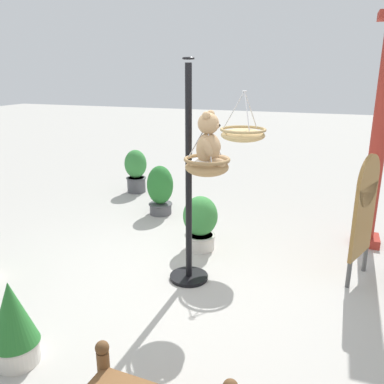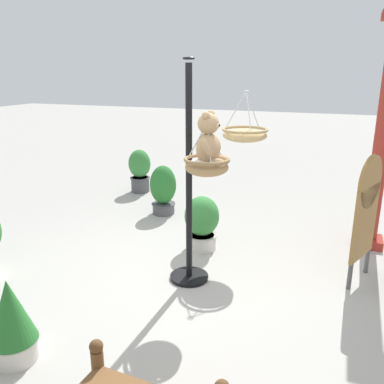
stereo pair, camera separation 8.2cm
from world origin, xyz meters
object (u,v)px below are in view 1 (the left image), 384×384
greenhouse_pillar_left (378,141)px  display_sign_board (365,207)px  potted_plant_tall_leafy (13,323)px  display_pole_central (189,217)px  potted_plant_conical_shrub (136,170)px  hanging_basket_left_high (243,134)px  teddy_bear (210,142)px  hanging_basket_with_teddy (207,165)px  potted_plant_trailing_ivy (200,222)px  potted_plant_flowering_red (160,190)px

greenhouse_pillar_left → display_sign_board: 1.23m
potted_plant_tall_leafy → display_sign_board: bearing=132.3°
display_pole_central → potted_plant_conical_shrub: size_ratio=2.90×
greenhouse_pillar_left → hanging_basket_left_high: bearing=-68.5°
greenhouse_pillar_left → potted_plant_tall_leafy: 4.61m
teddy_bear → hanging_basket_left_high: 1.24m
hanging_basket_with_teddy → potted_plant_conical_shrub: (-3.05, -2.41, -0.95)m
hanging_basket_with_teddy → potted_plant_trailing_ivy: 1.45m
potted_plant_trailing_ivy → display_sign_board: 2.02m
potted_plant_tall_leafy → potted_plant_conical_shrub: potted_plant_conical_shrub is taller
potted_plant_conical_shrub → potted_plant_trailing_ivy: 2.90m
potted_plant_flowering_red → display_sign_board: size_ratio=0.56×
display_pole_central → teddy_bear: 0.93m
teddy_bear → potted_plant_flowering_red: teddy_bear is taller
greenhouse_pillar_left → potted_plant_tall_leafy: greenhouse_pillar_left is taller
hanging_basket_with_teddy → display_sign_board: 1.83m
hanging_basket_with_teddy → potted_plant_conical_shrub: 4.00m
hanging_basket_left_high → potted_plant_tall_leafy: size_ratio=0.86×
display_pole_central → teddy_bear: (0.15, 0.27, 0.87)m
potted_plant_trailing_ivy → display_sign_board: display_sign_board is taller
potted_plant_flowering_red → potted_plant_conical_shrub: 1.39m
hanging_basket_left_high → potted_plant_trailing_ivy: 1.27m
hanging_basket_with_teddy → potted_plant_conical_shrub: hanging_basket_with_teddy is taller
potted_plant_trailing_ivy → potted_plant_flowering_red: bearing=-135.5°
display_pole_central → hanging_basket_with_teddy: (0.15, 0.25, 0.64)m
hanging_basket_with_teddy → greenhouse_pillar_left: greenhouse_pillar_left is taller
hanging_basket_left_high → potted_plant_trailing_ivy: (0.27, -0.47, -1.15)m
display_sign_board → potted_plant_conical_shrub: bearing=-119.5°
teddy_bear → potted_plant_tall_leafy: teddy_bear is taller
display_pole_central → potted_plant_conical_shrub: 3.63m
hanging_basket_with_teddy → teddy_bear: teddy_bear is taller
potted_plant_conical_shrub → potted_plant_trailing_ivy: bearing=44.2°
teddy_bear → potted_plant_trailing_ivy: size_ratio=0.74×
greenhouse_pillar_left → potted_plant_tall_leafy: bearing=-38.8°
hanging_basket_left_high → hanging_basket_with_teddy: bearing=-3.9°
potted_plant_trailing_ivy → teddy_bear: bearing=23.1°
display_pole_central → potted_plant_tall_leafy: bearing=-25.5°
teddy_bear → display_pole_central: bearing=-118.6°
display_pole_central → potted_plant_flowering_red: display_pole_central is taller
hanging_basket_left_high → potted_plant_tall_leafy: hanging_basket_left_high is taller
teddy_bear → potted_plant_tall_leafy: bearing=-34.7°
display_pole_central → hanging_basket_left_high: (-1.08, 0.33, 0.78)m
display_pole_central → greenhouse_pillar_left: greenhouse_pillar_left is taller
potted_plant_conical_shrub → display_sign_board: 4.59m
potted_plant_trailing_ivy → greenhouse_pillar_left: bearing=113.4°
hanging_basket_left_high → potted_plant_conical_shrub: 3.27m
display_sign_board → teddy_bear: bearing=-62.7°
greenhouse_pillar_left → display_sign_board: greenhouse_pillar_left is taller
greenhouse_pillar_left → potted_plant_trailing_ivy: greenhouse_pillar_left is taller
potted_plant_flowering_red → potted_plant_conical_shrub: size_ratio=0.98×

